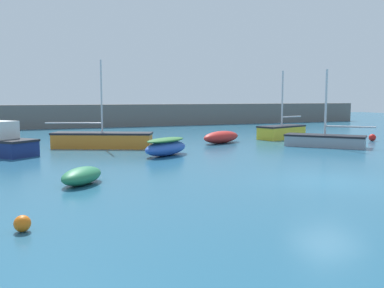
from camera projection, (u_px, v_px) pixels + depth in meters
ground_plane at (328, 184)px, 15.84m from camera, size 120.00×120.00×0.20m
harbor_breakwater at (119, 115)px, 46.47m from camera, size 62.31×2.64×2.38m
rowboat_with_red_cover at (166, 147)px, 22.85m from camera, size 3.36×2.85×0.95m
fishing_dinghy_green at (82, 176)px, 15.25m from camera, size 2.14×2.34×0.61m
sailboat_twin_hulled at (282, 132)px, 32.30m from camera, size 4.48×2.81×5.08m
sailboat_short_mast at (325, 140)px, 27.00m from camera, size 4.41×4.70×4.85m
rowboat_white_midwater at (221, 137)px, 29.20m from camera, size 3.63×2.59×0.82m
sailboat_tall_mast at (102, 140)px, 26.33m from camera, size 6.32×3.97×5.37m
mooring_buoy_red at (372, 138)px, 30.54m from camera, size 0.51×0.51×0.51m
mooring_buoy_orange at (22, 224)px, 9.82m from camera, size 0.39×0.39×0.39m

